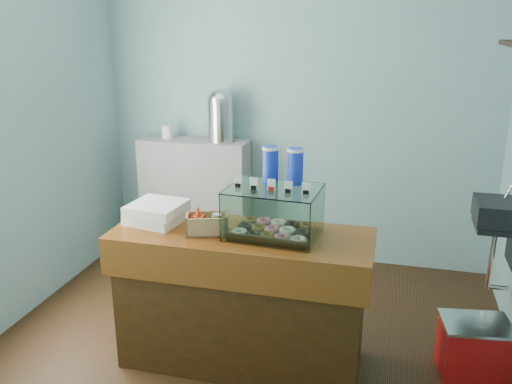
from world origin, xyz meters
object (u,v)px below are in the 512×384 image
(coffee_urn, at_px, (221,114))
(red_cooler, at_px, (473,348))
(counter, at_px, (242,298))
(display_case, at_px, (276,208))

(coffee_urn, xyz_separation_m, red_cooler, (2.08, -1.35, -1.16))
(counter, distance_m, coffee_urn, 1.92)
(display_case, relative_size, red_cooler, 1.26)
(counter, relative_size, coffee_urn, 3.40)
(coffee_urn, bearing_deg, counter, -68.01)
(counter, bearing_deg, display_case, 13.55)
(counter, bearing_deg, coffee_urn, 111.99)
(display_case, xyz_separation_m, red_cooler, (1.24, 0.18, -0.88))
(counter, xyz_separation_m, coffee_urn, (-0.64, 1.58, 0.89))
(counter, xyz_separation_m, red_cooler, (1.44, 0.23, -0.27))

